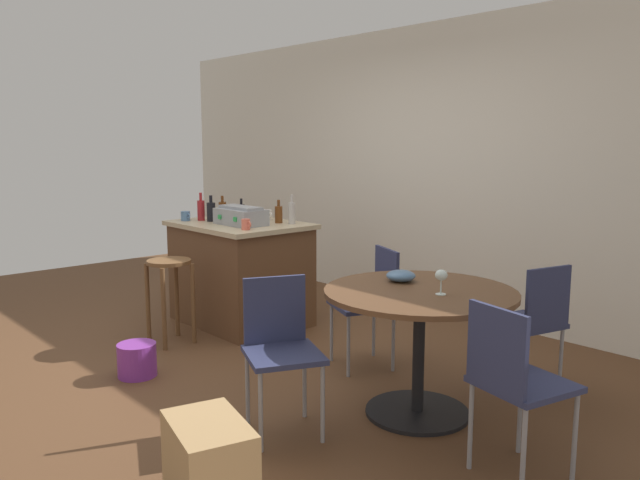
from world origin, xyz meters
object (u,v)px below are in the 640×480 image
Objects in this scene: plastic_bucket at (137,360)px; bottle_4 at (292,213)px; wine_glass at (441,276)px; wooden_stool at (170,282)px; bottle_2 at (211,211)px; bottle_1 at (279,214)px; kitchen_island at (241,272)px; folding_chair_left at (280,342)px; bottle_3 at (241,211)px; folding_chair_right at (514,377)px; toolbox at (241,216)px; cup_0 at (241,212)px; cup_1 at (246,224)px; folding_chair_near at (532,318)px; bottle_5 at (201,210)px; cup_2 at (257,214)px; cardboard_box at (209,471)px; cup_4 at (186,216)px; cup_3 at (267,215)px; serving_bowl at (401,276)px; folding_chair_far at (371,298)px; bottle_0 at (222,209)px; dining_table at (419,319)px.

bottle_4 is at bearing 98.00° from plastic_bucket.
wooden_stool is at bearing -170.20° from wine_glass.
bottle_1 is at bearing 36.91° from bottle_2.
kitchen_island is 2.19m from folding_chair_left.
bottle_2 is at bearing -101.10° from bottle_3.
toolbox is at bearing 169.87° from folding_chair_right.
toolbox is 2.26× the size of bottle_1.
kitchen_island is 1.36× the size of folding_chair_left.
cup_0 is 1.04× the size of cup_1.
folding_chair_right reaches higher than folding_chair_near.
bottle_1 is at bearing 33.09° from bottle_5.
wine_glass reaches higher than folding_chair_left.
bottle_5 is 0.51m from cup_2.
bottle_5 is (-0.46, 0.59, 0.50)m from wooden_stool.
bottle_1 is 3.07m from cardboard_box.
cup_4 is 3.30m from cardboard_box.
bottle_4 is 2.39× the size of cup_1.
bottle_1 is at bearing -11.72° from cup_3.
serving_bowl is at bearing -125.85° from folding_chair_near.
plastic_bucket is at bearing -124.56° from folding_chair_far.
serving_bowl is (2.06, -0.55, -0.16)m from cup_3.
cup_0 is 2.86m from wine_glass.
serving_bowl is (1.82, -0.50, -0.19)m from bottle_1.
cup_2 is at bearing 171.96° from folding_chair_far.
folding_chair_far is 1.50m from toolbox.
plastic_bucket is at bearing -54.17° from bottle_2.
wine_glass is at bearing -10.86° from bottle_3.
bottle_0 is at bearing -173.34° from folding_chair_near.
cup_0 is 0.61× the size of serving_bowl.
cardboard_box is (2.38, -1.85, -0.23)m from kitchen_island.
cup_4 is at bearing -143.06° from bottle_2.
kitchen_island is 2.52m from wine_glass.
cup_4 is (-2.74, 0.07, 0.36)m from dining_table.
cup_1 reaches higher than cardboard_box.
bottle_2 is at bearing -170.71° from toolbox.
cup_3 reaches higher than folding_chair_left.
folding_chair_near is 2.67m from plastic_bucket.
folding_chair_near is at bearing 70.47° from dining_table.
wooden_stool is 2.71× the size of bottle_5.
cup_4 reaches higher than dining_table.
bottle_5 reaches higher than serving_bowl.
toolbox is at bearing -35.57° from cup_0.
folding_chair_far is 4.19× the size of bottle_1.
serving_bowl is (2.26, -0.41, -0.18)m from bottle_3.
folding_chair_right is at bearing 15.89° from plastic_bucket.
bottle_2 reaches higher than kitchen_island.
cup_1 is at bearing -28.89° from kitchen_island.
bottle_2 is (-0.37, -0.06, 0.01)m from toolbox.
cup_0 is at bearing 86.44° from bottle_5.
bottle_0 is 0.78× the size of plastic_bucket.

